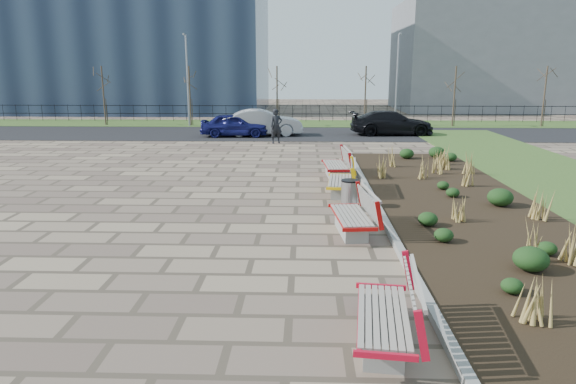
{
  "coord_description": "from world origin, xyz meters",
  "views": [
    {
      "loc": [
        1.89,
        -9.03,
        3.77
      ],
      "look_at": [
        1.5,
        3.0,
        0.9
      ],
      "focal_mm": 32.0,
      "sensor_mm": 36.0,
      "label": 1
    }
  ],
  "objects_px": {
    "bench_b": "(351,213)",
    "lamp_east": "(397,81)",
    "bench_d": "(335,163)",
    "lamp_west": "(188,81)",
    "bench_a": "(383,311)",
    "car_silver": "(263,123)",
    "litter_bin": "(350,195)",
    "bench_c": "(340,179)",
    "car_black": "(392,123)",
    "pedestrian": "(276,126)",
    "car_blue": "(235,125)"
  },
  "relations": [
    {
      "from": "bench_b",
      "to": "car_black",
      "type": "height_order",
      "value": "car_black"
    },
    {
      "from": "pedestrian",
      "to": "lamp_east",
      "type": "xyz_separation_m",
      "value": [
        7.59,
        8.11,
        2.14
      ]
    },
    {
      "from": "bench_d",
      "to": "car_silver",
      "type": "bearing_deg",
      "value": 102.95
    },
    {
      "from": "pedestrian",
      "to": "car_blue",
      "type": "distance_m",
      "value": 3.66
    },
    {
      "from": "bench_d",
      "to": "car_black",
      "type": "height_order",
      "value": "car_black"
    },
    {
      "from": "bench_b",
      "to": "bench_d",
      "type": "relative_size",
      "value": 1.0
    },
    {
      "from": "pedestrian",
      "to": "bench_c",
      "type": "bearing_deg",
      "value": -99.98
    },
    {
      "from": "bench_b",
      "to": "bench_a",
      "type": "bearing_deg",
      "value": -95.85
    },
    {
      "from": "car_black",
      "to": "litter_bin",
      "type": "bearing_deg",
      "value": 164.35
    },
    {
      "from": "bench_b",
      "to": "lamp_east",
      "type": "bearing_deg",
      "value": 72.1
    },
    {
      "from": "car_black",
      "to": "lamp_east",
      "type": "bearing_deg",
      "value": -14.94
    },
    {
      "from": "car_blue",
      "to": "car_black",
      "type": "relative_size",
      "value": 0.8
    },
    {
      "from": "bench_d",
      "to": "pedestrian",
      "type": "bearing_deg",
      "value": 102.78
    },
    {
      "from": "car_blue",
      "to": "lamp_east",
      "type": "relative_size",
      "value": 0.65
    },
    {
      "from": "lamp_west",
      "to": "bench_b",
      "type": "bearing_deg",
      "value": -68.97
    },
    {
      "from": "bench_b",
      "to": "bench_d",
      "type": "xyz_separation_m",
      "value": [
        0.0,
        6.61,
        0.0
      ]
    },
    {
      "from": "car_black",
      "to": "bench_a",
      "type": "bearing_deg",
      "value": 167.8
    },
    {
      "from": "bench_b",
      "to": "lamp_east",
      "type": "height_order",
      "value": "lamp_east"
    },
    {
      "from": "bench_b",
      "to": "litter_bin",
      "type": "bearing_deg",
      "value": 80.36
    },
    {
      "from": "car_black",
      "to": "car_blue",
      "type": "bearing_deg",
      "value": 94.1
    },
    {
      "from": "bench_c",
      "to": "bench_d",
      "type": "xyz_separation_m",
      "value": [
        0.0,
        2.7,
        0.0
      ]
    },
    {
      "from": "bench_d",
      "to": "car_silver",
      "type": "xyz_separation_m",
      "value": [
        -3.57,
        11.83,
        0.28
      ]
    },
    {
      "from": "litter_bin",
      "to": "car_blue",
      "type": "xyz_separation_m",
      "value": [
        -5.28,
        15.82,
        0.27
      ]
    },
    {
      "from": "bench_a",
      "to": "lamp_east",
      "type": "height_order",
      "value": "lamp_east"
    },
    {
      "from": "bench_d",
      "to": "lamp_west",
      "type": "height_order",
      "value": "lamp_west"
    },
    {
      "from": "bench_c",
      "to": "car_black",
      "type": "relative_size",
      "value": 0.43
    },
    {
      "from": "pedestrian",
      "to": "car_silver",
      "type": "distance_m",
      "value": 3.28
    },
    {
      "from": "bench_b",
      "to": "car_blue",
      "type": "relative_size",
      "value": 0.54
    },
    {
      "from": "bench_b",
      "to": "car_silver",
      "type": "height_order",
      "value": "car_silver"
    },
    {
      "from": "car_blue",
      "to": "pedestrian",
      "type": "bearing_deg",
      "value": -137.35
    },
    {
      "from": "car_black",
      "to": "lamp_west",
      "type": "bearing_deg",
      "value": 68.68
    },
    {
      "from": "bench_a",
      "to": "litter_bin",
      "type": "bearing_deg",
      "value": 95.47
    },
    {
      "from": "bench_a",
      "to": "pedestrian",
      "type": "xyz_separation_m",
      "value": [
        -2.59,
        20.34,
        0.4
      ]
    },
    {
      "from": "lamp_east",
      "to": "car_silver",
      "type": "bearing_deg",
      "value": -149.85
    },
    {
      "from": "car_blue",
      "to": "car_silver",
      "type": "bearing_deg",
      "value": -73.43
    },
    {
      "from": "pedestrian",
      "to": "car_silver",
      "type": "relative_size",
      "value": 0.39
    },
    {
      "from": "car_blue",
      "to": "car_black",
      "type": "bearing_deg",
      "value": -84.83
    },
    {
      "from": "bench_d",
      "to": "car_blue",
      "type": "distance_m",
      "value": 12.43
    },
    {
      "from": "pedestrian",
      "to": "car_black",
      "type": "bearing_deg",
      "value": 6.37
    },
    {
      "from": "bench_a",
      "to": "lamp_west",
      "type": "xyz_separation_m",
      "value": [
        -9.0,
        28.44,
        2.54
      ]
    },
    {
      "from": "bench_c",
      "to": "car_silver",
      "type": "bearing_deg",
      "value": 108.44
    },
    {
      "from": "car_silver",
      "to": "bench_a",
      "type": "bearing_deg",
      "value": -179.12
    },
    {
      "from": "litter_bin",
      "to": "bench_c",
      "type": "bearing_deg",
      "value": 94.41
    },
    {
      "from": "car_silver",
      "to": "lamp_east",
      "type": "height_order",
      "value": "lamp_east"
    },
    {
      "from": "lamp_east",
      "to": "bench_a",
      "type": "bearing_deg",
      "value": -99.97
    },
    {
      "from": "car_silver",
      "to": "bench_d",
      "type": "bearing_deg",
      "value": -170.99
    },
    {
      "from": "pedestrian",
      "to": "lamp_east",
      "type": "relative_size",
      "value": 0.3
    },
    {
      "from": "lamp_west",
      "to": "lamp_east",
      "type": "bearing_deg",
      "value": 0.0
    },
    {
      "from": "bench_b",
      "to": "bench_d",
      "type": "height_order",
      "value": "same"
    },
    {
      "from": "pedestrian",
      "to": "lamp_west",
      "type": "bearing_deg",
      "value": 105.52
    }
  ]
}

